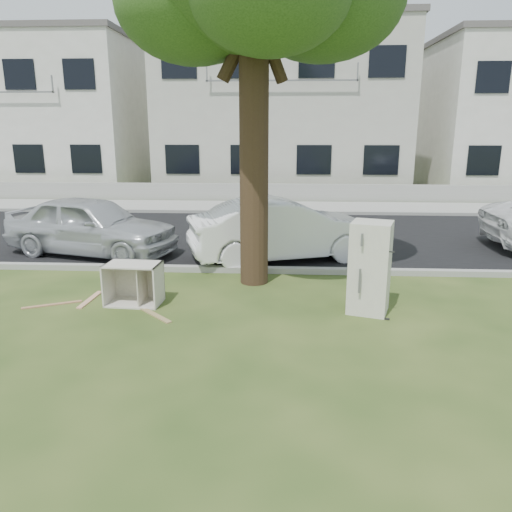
# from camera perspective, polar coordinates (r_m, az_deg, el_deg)

# --- Properties ---
(ground) EXTENTS (120.00, 120.00, 0.00)m
(ground) POSITION_cam_1_polar(r_m,az_deg,el_deg) (8.16, 1.84, -6.88)
(ground) COLOR #293F16
(road) EXTENTS (120.00, 7.00, 0.01)m
(road) POSITION_cam_1_polar(r_m,az_deg,el_deg) (13.91, 2.47, 2.29)
(road) COLOR black
(road) RESTS_ON ground
(kerb_near) EXTENTS (120.00, 0.18, 0.12)m
(kerb_near) POSITION_cam_1_polar(r_m,az_deg,el_deg) (10.48, 2.18, -1.93)
(kerb_near) COLOR gray
(kerb_near) RESTS_ON ground
(kerb_far) EXTENTS (120.00, 0.18, 0.12)m
(kerb_far) POSITION_cam_1_polar(r_m,az_deg,el_deg) (17.40, 2.65, 4.80)
(kerb_far) COLOR gray
(kerb_far) RESTS_ON ground
(sidewalk) EXTENTS (120.00, 2.80, 0.01)m
(sidewalk) POSITION_cam_1_polar(r_m,az_deg,el_deg) (18.82, 2.70, 5.58)
(sidewalk) COLOR gray
(sidewalk) RESTS_ON ground
(low_wall) EXTENTS (120.00, 0.15, 0.70)m
(low_wall) POSITION_cam_1_polar(r_m,az_deg,el_deg) (20.36, 2.76, 7.26)
(low_wall) COLOR gray
(low_wall) RESTS_ON ground
(townhouse_left) EXTENTS (10.20, 8.16, 7.04)m
(townhouse_left) POSITION_cam_1_polar(r_m,az_deg,el_deg) (27.88, -23.44, 14.68)
(townhouse_left) COLOR white
(townhouse_left) RESTS_ON ground
(townhouse_center) EXTENTS (11.22, 8.16, 7.44)m
(townhouse_center) POSITION_cam_1_polar(r_m,az_deg,el_deg) (25.09, 2.98, 16.40)
(townhouse_center) COLOR beige
(townhouse_center) RESTS_ON ground
(fridge) EXTENTS (0.77, 0.74, 1.52)m
(fridge) POSITION_cam_1_polar(r_m,az_deg,el_deg) (8.33, 12.88, -1.30)
(fridge) COLOR beige
(fridge) RESTS_ON ground
(cabinet) EXTENTS (0.96, 0.63, 0.72)m
(cabinet) POSITION_cam_1_polar(r_m,az_deg,el_deg) (8.85, -13.81, -3.08)
(cabinet) COLOR silver
(cabinet) RESTS_ON ground
(plank_a) EXTENTS (0.91, 0.50, 0.02)m
(plank_a) POSITION_cam_1_polar(r_m,az_deg,el_deg) (9.32, -22.28, -5.16)
(plank_a) COLOR #9F714D
(plank_a) RESTS_ON ground
(plank_b) EXTENTS (0.73, 0.73, 0.02)m
(plank_b) POSITION_cam_1_polar(r_m,az_deg,el_deg) (8.36, -11.56, -6.56)
(plank_b) COLOR #9A8250
(plank_b) RESTS_ON ground
(plank_c) EXTENTS (0.15, 0.89, 0.02)m
(plank_c) POSITION_cam_1_polar(r_m,az_deg,el_deg) (9.34, -18.44, -4.75)
(plank_c) COLOR tan
(plank_c) RESTS_ON ground
(car_center) EXTENTS (4.52, 2.78, 1.41)m
(car_center) POSITION_cam_1_polar(r_m,az_deg,el_deg) (11.36, 3.18, 3.03)
(car_center) COLOR white
(car_center) RESTS_ON ground
(car_left) EXTENTS (4.42, 2.70, 1.41)m
(car_left) POSITION_cam_1_polar(r_m,az_deg,el_deg) (12.45, -18.34, 3.34)
(car_left) COLOR #B5B8BD
(car_left) RESTS_ON ground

